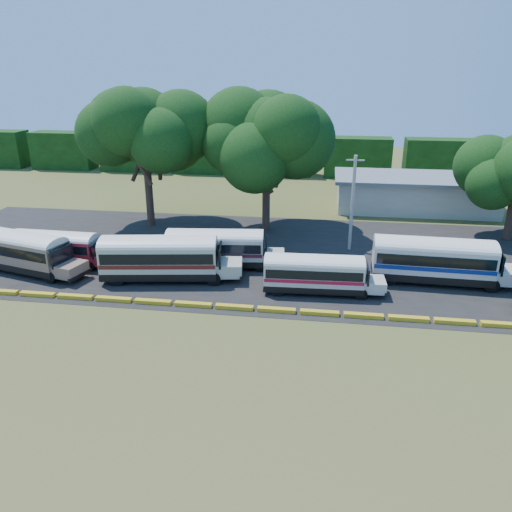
# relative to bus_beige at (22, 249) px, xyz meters

# --- Properties ---
(ground) EXTENTS (160.00, 160.00, 0.00)m
(ground) POSITION_rel_bus_beige_xyz_m (17.18, -5.38, -1.97)
(ground) COLOR #3A521B
(ground) RESTS_ON ground
(asphalt_strip) EXTENTS (64.00, 24.00, 0.02)m
(asphalt_strip) POSITION_rel_bus_beige_xyz_m (18.18, 6.62, -1.96)
(asphalt_strip) COLOR black
(asphalt_strip) RESTS_ON ground
(curb) EXTENTS (53.70, 0.45, 0.30)m
(curb) POSITION_rel_bus_beige_xyz_m (17.18, -4.38, -1.82)
(curb) COLOR gold
(curb) RESTS_ON ground
(terminal_building) EXTENTS (19.00, 9.00, 4.00)m
(terminal_building) POSITION_rel_bus_beige_xyz_m (35.18, 24.62, 0.06)
(terminal_building) COLOR beige
(terminal_building) RESTS_ON ground
(treeline_backdrop) EXTENTS (130.00, 4.00, 6.00)m
(treeline_backdrop) POSITION_rel_bus_beige_xyz_m (17.18, 42.62, 1.03)
(treeline_backdrop) COLOR black
(treeline_backdrop) RESTS_ON ground
(bus_beige) EXTENTS (10.77, 5.10, 3.44)m
(bus_beige) POSITION_rel_bus_beige_xyz_m (0.00, 0.00, 0.00)
(bus_beige) COLOR black
(bus_beige) RESTS_ON ground
(bus_red) EXTENTS (9.15, 2.49, 2.99)m
(bus_red) POSITION_rel_bus_beige_xyz_m (2.12, 1.79, -0.26)
(bus_red) COLOR black
(bus_red) RESTS_ON ground
(bus_cream_west) EXTENTS (11.46, 4.40, 3.67)m
(bus_cream_west) POSITION_rel_bus_beige_xyz_m (12.11, -0.05, 0.11)
(bus_cream_west) COLOR black
(bus_cream_west) RESTS_ON ground
(bus_cream_east) EXTENTS (10.23, 3.52, 3.29)m
(bus_cream_east) POSITION_rel_bus_beige_xyz_m (15.85, 3.33, -0.11)
(bus_cream_east) COLOR black
(bus_cream_east) RESTS_ON ground
(bus_white_red) EXTENTS (9.18, 2.62, 2.99)m
(bus_white_red) POSITION_rel_bus_beige_xyz_m (24.30, -0.74, -0.28)
(bus_white_red) COLOR black
(bus_white_red) RESTS_ON ground
(bus_white_blue) EXTENTS (11.27, 3.16, 3.68)m
(bus_white_blue) POSITION_rel_bus_beige_xyz_m (33.50, 2.47, 0.11)
(bus_white_blue) COLOR black
(bus_white_blue) RESTS_ON ground
(tree_west) EXTENTS (10.23, 10.23, 14.24)m
(tree_west) POSITION_rel_bus_beige_xyz_m (6.07, 14.17, 8.46)
(tree_west) COLOR #3A251D
(tree_west) RESTS_ON ground
(tree_center) EXTENTS (10.52, 10.52, 13.37)m
(tree_center) POSITION_rel_bus_beige_xyz_m (18.59, 14.45, 7.51)
(tree_center) COLOR #3A251D
(tree_center) RESTS_ON ground
(utility_pole) EXTENTS (1.60, 0.30, 8.82)m
(utility_pole) POSITION_rel_bus_beige_xyz_m (27.13, 9.31, 2.55)
(utility_pole) COLOR #9A978C
(utility_pole) RESTS_ON ground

